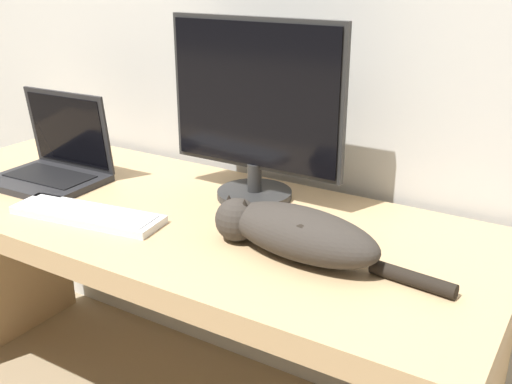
{
  "coord_description": "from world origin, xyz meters",
  "views": [
    {
      "loc": [
        0.97,
        -0.81,
        1.35
      ],
      "look_at": [
        0.29,
        0.31,
        0.84
      ],
      "focal_mm": 42.0,
      "sensor_mm": 36.0,
      "label": 1
    }
  ],
  "objects_px": {
    "laptop": "(54,164)",
    "external_keyboard": "(87,214)",
    "cat": "(295,231)",
    "monitor": "(255,110)"
  },
  "relations": [
    {
      "from": "external_keyboard",
      "to": "cat",
      "type": "bearing_deg",
      "value": 1.71
    },
    {
      "from": "monitor",
      "to": "laptop",
      "type": "bearing_deg",
      "value": -161.4
    },
    {
      "from": "laptop",
      "to": "external_keyboard",
      "type": "relative_size",
      "value": 0.77
    },
    {
      "from": "monitor",
      "to": "cat",
      "type": "bearing_deg",
      "value": -44.16
    },
    {
      "from": "external_keyboard",
      "to": "cat",
      "type": "distance_m",
      "value": 0.57
    },
    {
      "from": "laptop",
      "to": "cat",
      "type": "distance_m",
      "value": 0.86
    },
    {
      "from": "monitor",
      "to": "laptop",
      "type": "height_order",
      "value": "monitor"
    },
    {
      "from": "monitor",
      "to": "external_keyboard",
      "type": "bearing_deg",
      "value": -129.58
    },
    {
      "from": "monitor",
      "to": "cat",
      "type": "xyz_separation_m",
      "value": [
        0.26,
        -0.26,
        -0.19
      ]
    },
    {
      "from": "monitor",
      "to": "laptop",
      "type": "distance_m",
      "value": 0.66
    }
  ]
}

